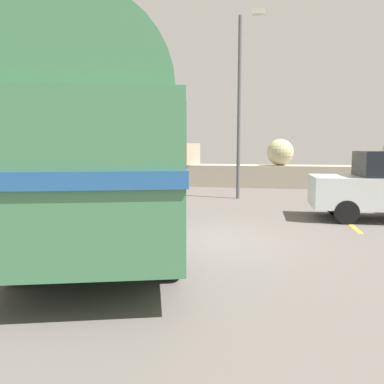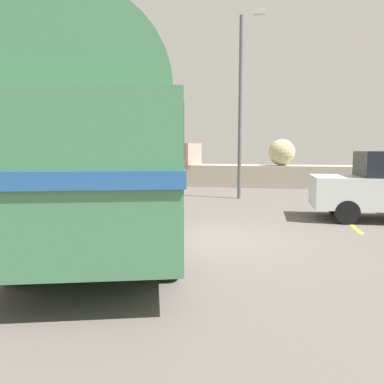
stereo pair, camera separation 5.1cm
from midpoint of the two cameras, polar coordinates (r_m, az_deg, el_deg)
The scene contains 4 objects.
ground at distance 8.17m, azimuth 0.10°, elevation -7.27°, with size 32.00×26.00×0.02m.
breakwater at distance 19.67m, azimuth 7.23°, elevation 2.90°, with size 31.36×2.31×2.46m.
vintage_coach at distance 8.33m, azimuth -11.75°, elevation 7.03°, with size 4.84×8.91×3.70m.
lamp_post at distance 14.81m, azimuth 7.64°, elevation 13.72°, with size 0.95×0.73×6.80m.
Camera 2 is at (1.56, -7.77, 1.97)m, focal length 35.74 mm.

